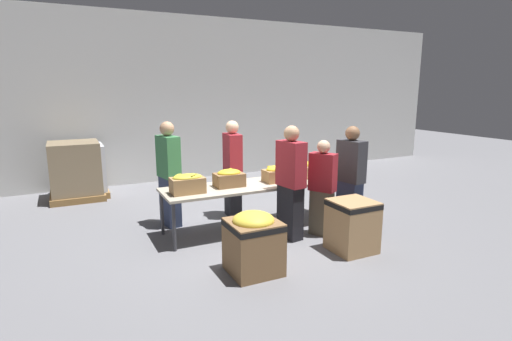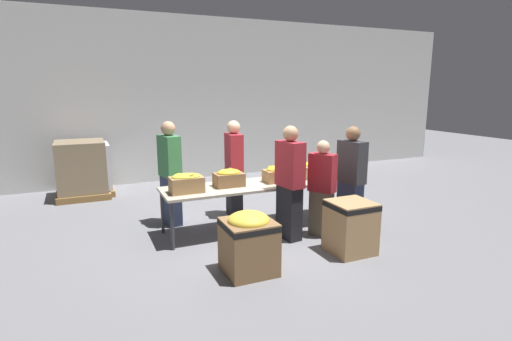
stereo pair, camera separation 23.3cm
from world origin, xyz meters
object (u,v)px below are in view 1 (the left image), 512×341
at_px(banana_box_3, 312,169).
at_px(sorting_table, 254,186).
at_px(volunteer_0, 233,170).
at_px(pallet_stack_1, 76,171).
at_px(banana_box_0, 187,183).
at_px(volunteer_2, 322,189).
at_px(donation_bin_0, 253,241).
at_px(pallet_stack_0, 82,171).
at_px(banana_box_1, 229,178).
at_px(volunteer_3, 350,179).
at_px(banana_box_2, 276,173).
at_px(volunteer_1, 291,184).
at_px(donation_bin_1, 352,224).
at_px(volunteer_4, 169,175).

bearing_deg(banana_box_3, sorting_table, -178.88).
relative_size(volunteer_0, pallet_stack_1, 1.45).
height_order(banana_box_0, volunteer_2, volunteer_2).
bearing_deg(donation_bin_0, pallet_stack_0, 109.55).
height_order(banana_box_1, donation_bin_0, banana_box_1).
relative_size(volunteer_3, pallet_stack_1, 1.43).
relative_size(banana_box_1, banana_box_2, 1.10).
bearing_deg(volunteer_3, banana_box_1, 57.96).
distance_m(volunteer_1, volunteer_3, 1.06).
bearing_deg(donation_bin_1, banana_box_0, 145.39).
height_order(banana_box_3, volunteer_2, volunteer_2).
relative_size(banana_box_2, pallet_stack_1, 0.35).
bearing_deg(volunteer_1, banana_box_2, -17.24).
relative_size(volunteer_4, pallet_stack_1, 1.47).
distance_m(banana_box_2, volunteer_1, 0.63).
height_order(volunteer_3, donation_bin_0, volunteer_3).
bearing_deg(volunteer_4, banana_box_2, 53.45).
xyz_separation_m(sorting_table, banana_box_3, (1.12, 0.02, 0.19)).
height_order(volunteer_0, donation_bin_0, volunteer_0).
bearing_deg(pallet_stack_1, banana_box_2, -47.86).
relative_size(banana_box_0, volunteer_3, 0.29).
xyz_separation_m(pallet_stack_0, pallet_stack_1, (-0.13, -0.15, 0.05)).
distance_m(banana_box_3, volunteer_4, 2.45).
distance_m(banana_box_0, donation_bin_1, 2.46).
bearing_deg(banana_box_3, donation_bin_1, -100.92).
height_order(banana_box_2, volunteer_2, volunteer_2).
height_order(sorting_table, pallet_stack_0, pallet_stack_0).
relative_size(banana_box_3, volunteer_1, 0.25).
distance_m(sorting_table, banana_box_0, 1.16).
bearing_deg(pallet_stack_1, donation_bin_0, -68.52).
height_order(banana_box_3, donation_bin_0, banana_box_3).
distance_m(volunteer_3, donation_bin_1, 0.99).
xyz_separation_m(banana_box_1, pallet_stack_1, (-2.13, 3.23, -0.31)).
relative_size(banana_box_1, volunteer_4, 0.26).
height_order(donation_bin_0, pallet_stack_0, pallet_stack_0).
relative_size(volunteer_1, volunteer_4, 0.99).
xyz_separation_m(banana_box_2, pallet_stack_0, (-2.83, 3.42, -0.35)).
bearing_deg(donation_bin_1, sorting_table, 120.03).
xyz_separation_m(sorting_table, pallet_stack_1, (-2.57, 3.25, -0.12)).
xyz_separation_m(donation_bin_1, pallet_stack_1, (-3.40, 4.70, 0.19)).
distance_m(volunteer_2, pallet_stack_0, 5.27).
distance_m(sorting_table, banana_box_1, 0.47).
relative_size(sorting_table, pallet_stack_1, 2.51).
bearing_deg(volunteer_4, banana_box_0, -6.21).
bearing_deg(volunteer_0, banana_box_1, -21.08).
relative_size(banana_box_3, volunteer_4, 0.24).
relative_size(sorting_table, banana_box_3, 7.01).
xyz_separation_m(volunteer_4, donation_bin_0, (0.50, -2.20, -0.45)).
distance_m(banana_box_1, donation_bin_0, 1.58).
xyz_separation_m(volunteer_1, volunteer_3, (1.06, -0.10, -0.02)).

